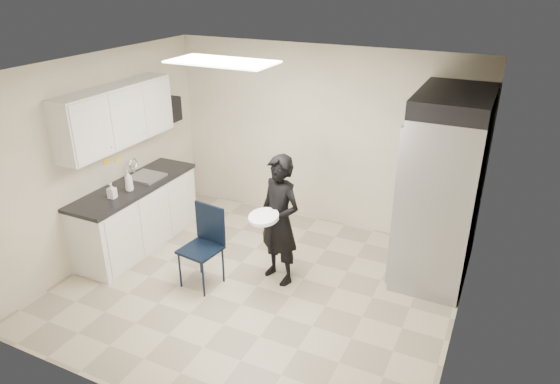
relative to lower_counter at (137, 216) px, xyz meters
The scene contains 21 objects.
floor 2.01m from the lower_counter, ahead, with size 4.50×4.50×0.00m, color tan.
ceiling 2.92m from the lower_counter, ahead, with size 4.50×4.50×0.00m, color silver.
back_wall 2.79m from the lower_counter, 42.71° to the left, with size 4.50×4.50×0.00m, color beige.
left_wall 0.94m from the lower_counter, 146.31° to the right, with size 4.00×4.00×0.00m, color beige.
right_wall 4.29m from the lower_counter, ahead, with size 4.00×4.00×0.00m, color beige.
ceiling_panel 2.54m from the lower_counter, ahead, with size 1.20×0.60×0.02m, color white.
lower_counter is the anchor object (origin of this frame).
countertop 0.46m from the lower_counter, 90.00° to the left, with size 0.64×1.95×0.05m, color black.
sink 0.51m from the lower_counter, 85.43° to the left, with size 0.42×0.40×0.14m, color gray.
faucet 0.67m from the lower_counter, 125.75° to the left, with size 0.02×0.02×0.24m, color silver.
upper_cabinets 1.40m from the lower_counter, behind, with size 0.35×1.80×0.75m, color silver.
towel_dispenser 1.67m from the lower_counter, 99.38° to the left, with size 0.22×0.30×0.35m, color black.
notice_sticker_left 0.85m from the lower_counter, 161.21° to the right, with size 0.00×0.12×0.07m, color yellow.
notice_sticker_right 0.81m from the lower_counter, 161.21° to the left, with size 0.00×0.12×0.07m, color yellow.
commercial_fridge 3.98m from the lower_counter, 15.88° to the left, with size 0.80×1.35×2.10m, color gray.
fridge_compressor 4.31m from the lower_counter, 15.88° to the left, with size 0.80×1.35×0.20m, color black.
folding_chair 1.39m from the lower_counter, 18.24° to the right, with size 0.43×0.43×0.96m, color black.
man_tuxedo 2.15m from the lower_counter, ahead, with size 0.59×0.39×1.62m, color black.
bucket_lid 2.10m from the lower_counter, ahead, with size 0.35×0.35×0.04m, color white.
soap_bottle_a 0.65m from the lower_counter, 60.00° to the right, with size 0.11×0.11×0.27m, color white.
soap_bottle_b 0.73m from the lower_counter, 81.96° to the right, with size 0.09×0.09×0.20m, color silver.
Camera 1 is at (2.41, -4.42, 3.54)m, focal length 32.00 mm.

